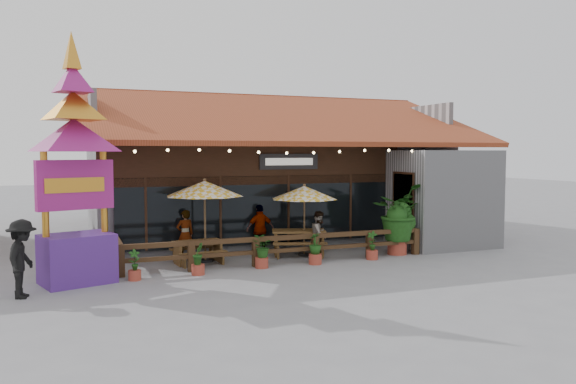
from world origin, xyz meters
name	(u,v)px	position (x,y,z in m)	size (l,w,h in m)	color
ground	(322,258)	(0.00, 0.00, 0.00)	(100.00, 100.00, 0.00)	gray
restaurant_building	(265,182)	(0.26, 6.61, 2.21)	(15.50, 14.73, 6.09)	#B2B1B7
patio_railing	(261,245)	(-2.25, -0.27, 0.61)	(10.00, 2.60, 0.92)	#432C18
umbrella_left	(205,189)	(-3.77, 0.85, 2.36)	(3.12, 3.12, 2.71)	brown
umbrella_right	(304,193)	(-0.35, 0.73, 2.15)	(2.52, 2.52, 2.46)	brown
picnic_table_left	(198,248)	(-4.05, 0.66, 0.49)	(1.65, 1.47, 0.73)	brown
picnic_table_right	(299,238)	(-0.51, 0.84, 0.59)	(2.20, 2.04, 0.87)	brown
thai_sign_tower	(74,142)	(-7.66, -0.83, 3.81)	(3.33, 3.33, 7.20)	#4C227F
tropical_plant	(398,214)	(2.73, -0.26, 1.41)	(2.36, 2.34, 2.46)	#9B3A2A
diner_a	(185,234)	(-4.28, 1.58, 0.82)	(0.60, 0.39, 1.63)	#331B10
diner_b	(319,234)	(-0.01, 0.22, 0.78)	(0.76, 0.59, 1.56)	#331B10
diner_c	(260,229)	(-1.64, 1.61, 0.86)	(1.01, 0.42, 1.72)	#331B10
pedestrian	(22,259)	(-8.91, -2.00, 0.96)	(1.24, 0.71, 1.92)	black
planter_a	(135,267)	(-6.19, -1.05, 0.36)	(0.35, 0.35, 0.86)	#9B3A2A
planter_b	(198,260)	(-4.41, -1.00, 0.42)	(0.41, 0.44, 0.93)	#9B3A2A
planter_c	(262,250)	(-2.39, -0.75, 0.56)	(0.76, 0.73, 0.99)	#9B3A2A
planter_d	(315,249)	(-0.63, -0.82, 0.49)	(0.51, 0.51, 1.01)	#9B3A2A
planter_e	(372,247)	(1.44, -0.77, 0.40)	(0.39, 0.41, 0.95)	#9B3A2A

